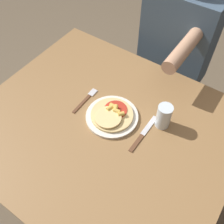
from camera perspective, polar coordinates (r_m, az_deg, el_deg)
name	(u,v)px	position (r m, az deg, el deg)	size (l,w,h in m)	color
ground_plane	(106,189)	(1.85, -1.34, -16.31)	(8.00, 8.00, 0.00)	brown
dining_table	(103,137)	(1.27, -1.89, -5.54)	(1.15, 0.99, 0.75)	olive
plate	(112,116)	(1.20, 0.00, -0.96)	(0.24, 0.24, 0.01)	silver
pizza	(112,115)	(1.18, -0.08, -0.55)	(0.19, 0.19, 0.04)	#DBBC7A
fork	(86,99)	(1.28, -5.63, 2.83)	(0.03, 0.18, 0.00)	brown
knife	(143,134)	(1.16, 6.77, -4.77)	(0.02, 0.22, 0.00)	brown
drinking_glass	(164,116)	(1.16, 11.20, -0.90)	(0.07, 0.07, 0.12)	silver
person_diner	(176,46)	(1.63, 13.82, 13.70)	(0.40, 0.52, 1.26)	#2D2D38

